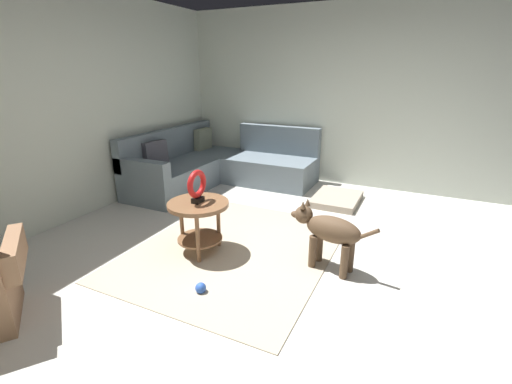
{
  "coord_description": "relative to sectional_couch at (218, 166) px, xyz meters",
  "views": [
    {
      "loc": [
        -2.7,
        -0.91,
        1.77
      ],
      "look_at": [
        0.45,
        0.6,
        0.55
      ],
      "focal_mm": 24.82,
      "sensor_mm": 36.0,
      "label": 1
    }
  ],
  "objects": [
    {
      "name": "dog_bed_mat",
      "position": [
        -0.01,
        -1.94,
        -0.24
      ],
      "size": [
        0.8,
        0.6,
        0.09
      ],
      "primitive_type": "cube",
      "color": "#B2A38E",
      "rests_on": "ground_plane"
    },
    {
      "name": "ground_plane",
      "position": [
        -1.99,
        -2.02,
        -0.34
      ],
      "size": [
        6.0,
        6.0,
        0.1
      ],
      "primitive_type": "cube",
      "color": "silver"
    },
    {
      "name": "wall_back",
      "position": [
        -1.99,
        0.92,
        1.06
      ],
      "size": [
        6.0,
        0.12,
        2.7
      ],
      "primitive_type": "cube",
      "color": "silver",
      "rests_on": "ground_plane"
    },
    {
      "name": "sectional_couch",
      "position": [
        0.0,
        0.0,
        0.0
      ],
      "size": [
        2.2,
        2.25,
        0.88
      ],
      "color": "slate",
      "rests_on": "ground_plane"
    },
    {
      "name": "dog_toy_ball",
      "position": [
        -2.62,
        -1.43,
        -0.24
      ],
      "size": [
        0.09,
        0.09,
        0.09
      ],
      "primitive_type": "sphere",
      "color": "blue",
      "rests_on": "ground_plane"
    },
    {
      "name": "wall_right",
      "position": [
        0.95,
        -2.02,
        1.06
      ],
      "size": [
        0.12,
        6.0,
        2.7
      ],
      "primitive_type": "cube",
      "color": "silver",
      "rests_on": "ground_plane"
    },
    {
      "name": "side_table",
      "position": [
        -2.03,
        -1.03,
        0.13
      ],
      "size": [
        0.6,
        0.6,
        0.54
      ],
      "color": "brown",
      "rests_on": "ground_plane"
    },
    {
      "name": "torus_sculpture",
      "position": [
        -2.03,
        -1.03,
        0.42
      ],
      "size": [
        0.28,
        0.08,
        0.33
      ],
      "color": "black",
      "rests_on": "side_table"
    },
    {
      "name": "area_rug",
      "position": [
        -1.84,
        -1.32,
        -0.28
      ],
      "size": [
        2.3,
        1.9,
        0.01
      ],
      "primitive_type": "cube",
      "color": "#BCAD93",
      "rests_on": "ground_plane"
    },
    {
      "name": "dog",
      "position": [
        -1.78,
        -2.27,
        0.09
      ],
      "size": [
        0.31,
        0.84,
        0.63
      ],
      "rotation": [
        0.0,
        0.0,
        6.1
      ],
      "color": "brown",
      "rests_on": "ground_plane"
    }
  ]
}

